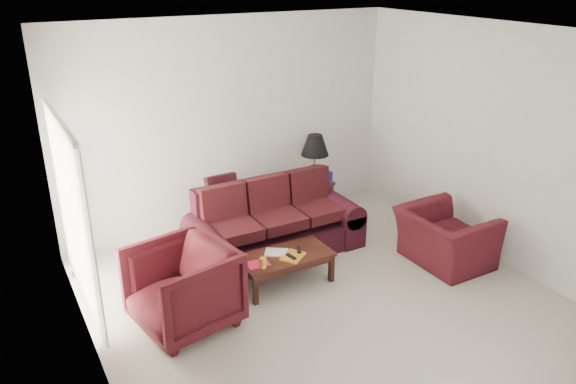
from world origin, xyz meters
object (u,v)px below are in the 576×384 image
object	(u,v)px
floor_lamp	(74,212)
coffee_table	(285,269)
armchair_right	(445,238)
armchair_left	(183,288)
end_table	(313,197)
sofa	(275,221)

from	to	relation	value
floor_lamp	coffee_table	world-z (taller)	floor_lamp
floor_lamp	armchair_right	world-z (taller)	floor_lamp
armchair_left	end_table	bearing A→B (deg)	112.85
armchair_left	coffee_table	bearing A→B (deg)	87.95
end_table	floor_lamp	xyz separation A→B (m)	(-3.48, -0.13, 0.57)
floor_lamp	armchair_left	bearing A→B (deg)	-65.85
end_table	armchair_right	bearing A→B (deg)	-72.81
sofa	floor_lamp	world-z (taller)	floor_lamp
end_table	coffee_table	size ratio (longest dim) A/B	0.48
sofa	armchair_left	xyz separation A→B (m)	(-1.62, -0.96, -0.02)
armchair_left	coffee_table	world-z (taller)	armchair_left
floor_lamp	armchair_left	size ratio (longest dim) A/B	1.67
armchair_right	coffee_table	world-z (taller)	armchair_right
sofa	floor_lamp	size ratio (longest dim) A/B	1.38
coffee_table	end_table	bearing A→B (deg)	35.81
armchair_right	coffee_table	distance (m)	2.13
floor_lamp	armchair_left	xyz separation A→B (m)	(0.75, -1.68, -0.38)
armchair_right	sofa	bearing A→B (deg)	53.64
coffee_table	floor_lamp	bearing A→B (deg)	131.45
armchair_right	end_table	bearing A→B (deg)	17.13
sofa	coffee_table	bearing A→B (deg)	-109.92
sofa	armchair_right	world-z (taller)	sofa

